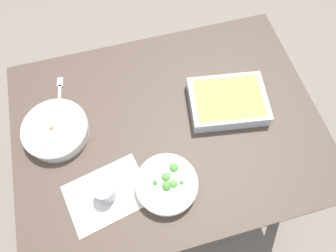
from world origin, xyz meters
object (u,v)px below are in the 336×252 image
(drink_cup, at_px, (105,192))
(spoon_by_stew, at_px, (69,129))
(baking_dish, at_px, (228,101))
(spoon_by_broccoli, at_px, (140,194))
(broccoli_bowl, at_px, (167,184))
(fork_on_table, at_px, (60,93))
(stew_bowl, at_px, (56,130))

(drink_cup, xyz_separation_m, spoon_by_stew, (-0.10, 0.29, -0.03))
(baking_dish, relative_size, drink_cup, 3.88)
(drink_cup, height_order, spoon_by_broccoli, drink_cup)
(drink_cup, bearing_deg, broccoli_bowl, -7.50)
(baking_dish, bearing_deg, broccoli_bowl, -141.09)
(spoon_by_stew, bearing_deg, fork_on_table, 95.36)
(stew_bowl, distance_m, broccoli_bowl, 0.47)
(baking_dish, distance_m, fork_on_table, 0.69)
(spoon_by_stew, xyz_separation_m, spoon_by_broccoli, (0.21, -0.32, 0.00))
(stew_bowl, bearing_deg, drink_cup, -63.66)
(stew_bowl, height_order, spoon_by_broccoli, stew_bowl)
(stew_bowl, bearing_deg, fork_on_table, 81.68)
(spoon_by_broccoli, bearing_deg, fork_on_table, 114.47)
(baking_dish, distance_m, spoon_by_stew, 0.63)
(broccoli_bowl, height_order, drink_cup, drink_cup)
(broccoli_bowl, height_order, baking_dish, broccoli_bowl)
(spoon_by_stew, bearing_deg, spoon_by_broccoli, -56.83)
(broccoli_bowl, bearing_deg, baking_dish, 38.91)
(spoon_by_stew, xyz_separation_m, fork_on_table, (-0.02, 0.18, -0.00))
(stew_bowl, distance_m, fork_on_table, 0.18)
(spoon_by_stew, bearing_deg, broccoli_bowl, -45.69)
(spoon_by_broccoli, relative_size, fork_on_table, 0.99)
(broccoli_bowl, distance_m, drink_cup, 0.21)
(stew_bowl, bearing_deg, spoon_by_stew, 6.47)
(broccoli_bowl, distance_m, spoon_by_broccoli, 0.10)
(stew_bowl, height_order, broccoli_bowl, broccoli_bowl)
(baking_dish, xyz_separation_m, fork_on_table, (-0.65, 0.23, -0.03))
(stew_bowl, xyz_separation_m, baking_dish, (0.67, -0.05, 0.00))
(stew_bowl, distance_m, baking_dish, 0.67)
(drink_cup, bearing_deg, spoon_by_broccoli, -15.62)
(fork_on_table, bearing_deg, broccoli_bowl, -56.54)
(broccoli_bowl, bearing_deg, drink_cup, 172.50)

